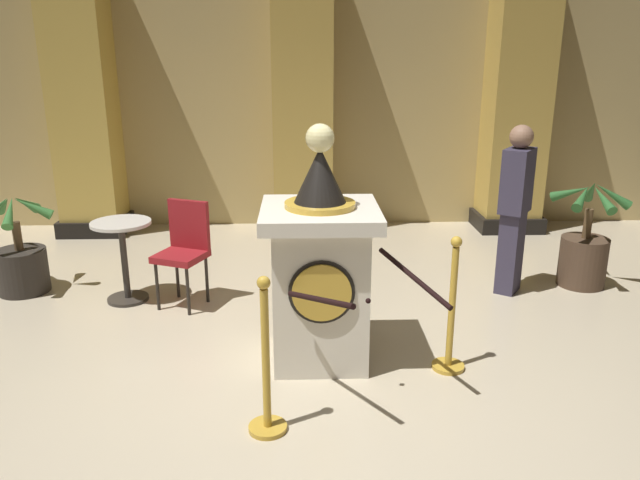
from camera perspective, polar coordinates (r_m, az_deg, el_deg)
name	(u,v)px	position (r m, az deg, el deg)	size (l,w,h in m)	color
ground_plane	(307,384)	(4.42, -1.18, -13.32)	(10.16, 10.16, 0.00)	beige
back_wall	(302,90)	(8.14, -1.67, 13.79)	(10.16, 0.16, 3.53)	tan
pedestal_clock	(320,271)	(4.48, 0.00, -2.87)	(0.84, 0.84, 1.77)	silver
stanchion_near	(266,379)	(3.78, -5.03, -12.80)	(0.24, 0.24, 1.01)	gold
stanchion_far	(451,324)	(4.55, 12.12, -7.69)	(0.24, 0.24, 1.02)	gold
velvet_rope	(369,288)	(3.94, 4.55, -4.51)	(1.05, 1.04, 0.22)	black
column_left	(84,99)	(8.25, -21.14, 12.14)	(0.86, 0.86, 3.38)	black
column_right	(516,98)	(8.27, 17.81, 12.48)	(0.86, 0.86, 3.38)	black
column_centre_rear	(302,99)	(7.81, -1.65, 13.03)	(0.88, 0.88, 3.38)	black
potted_palm_left	(21,261)	(6.54, -26.13, -1.75)	(0.66, 0.69, 1.00)	#2D2823
potted_palm_right	(584,251)	(6.57, 23.43, -0.96)	(0.72, 0.73, 1.09)	#4C3828
bystander_guest	(515,206)	(6.02, 17.73, 3.01)	(0.39, 0.42, 1.61)	#383347
cafe_table	(123,251)	(5.90, -17.88, -0.98)	(0.54, 0.54, 0.77)	#332D28
cafe_chair_red	(185,244)	(5.66, -12.53, -0.37)	(0.52, 0.52, 0.96)	black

